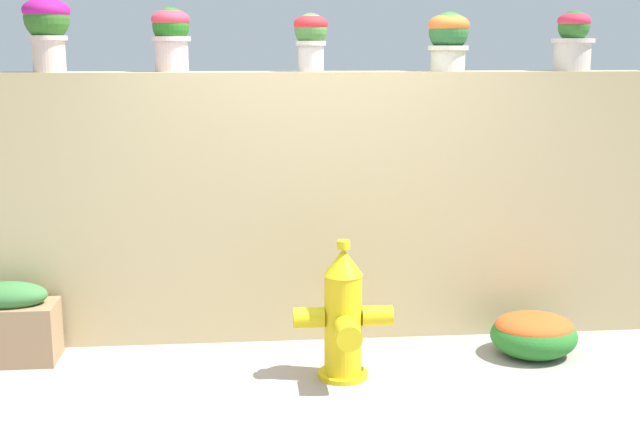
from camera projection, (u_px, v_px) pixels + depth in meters
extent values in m
plane|color=gray|center=(330.00, 407.00, 4.70)|extent=(24.00, 24.00, 0.00)
cube|color=tan|center=(312.00, 206.00, 5.75)|extent=(6.06, 0.30, 1.87)
cylinder|color=beige|center=(49.00, 54.00, 5.38)|extent=(0.21, 0.21, 0.24)
cylinder|color=beige|center=(48.00, 38.00, 5.36)|extent=(0.25, 0.25, 0.03)
sphere|color=#306723|center=(47.00, 18.00, 5.33)|extent=(0.29, 0.29, 0.29)
ellipsoid|color=#AF1980|center=(46.00, 10.00, 5.32)|extent=(0.31, 0.31, 0.16)
cylinder|color=beige|center=(172.00, 54.00, 5.49)|extent=(0.22, 0.22, 0.23)
cylinder|color=beige|center=(171.00, 39.00, 5.47)|extent=(0.26, 0.26, 0.03)
sphere|color=#20621A|center=(171.00, 26.00, 5.45)|extent=(0.25, 0.25, 0.25)
ellipsoid|color=#DB3144|center=(171.00, 19.00, 5.44)|extent=(0.26, 0.26, 0.13)
cylinder|color=beige|center=(311.00, 56.00, 5.51)|extent=(0.17, 0.17, 0.20)
cylinder|color=beige|center=(311.00, 43.00, 5.49)|extent=(0.20, 0.20, 0.03)
sphere|color=#417333|center=(311.00, 30.00, 5.48)|extent=(0.22, 0.22, 0.22)
ellipsoid|color=red|center=(311.00, 24.00, 5.47)|extent=(0.23, 0.23, 0.12)
cylinder|color=beige|center=(448.00, 58.00, 5.61)|extent=(0.23, 0.23, 0.17)
cylinder|color=beige|center=(448.00, 48.00, 5.59)|extent=(0.28, 0.28, 0.03)
sphere|color=#29642E|center=(449.00, 32.00, 5.57)|extent=(0.27, 0.27, 0.27)
ellipsoid|color=orange|center=(449.00, 25.00, 5.56)|extent=(0.28, 0.28, 0.15)
cylinder|color=beige|center=(572.00, 55.00, 5.71)|extent=(0.25, 0.25, 0.22)
cylinder|color=beige|center=(573.00, 41.00, 5.70)|extent=(0.30, 0.30, 0.03)
sphere|color=#316826|center=(574.00, 26.00, 5.68)|extent=(0.22, 0.22, 0.22)
ellipsoid|color=#E32E49|center=(574.00, 21.00, 5.67)|extent=(0.23, 0.23, 0.12)
cylinder|color=yellow|center=(343.00, 374.00, 5.14)|extent=(0.31, 0.31, 0.03)
cylinder|color=yellow|center=(343.00, 326.00, 5.08)|extent=(0.23, 0.23, 0.66)
cone|color=gold|center=(343.00, 262.00, 5.00)|extent=(0.24, 0.24, 0.17)
cylinder|color=gold|center=(343.00, 245.00, 4.98)|extent=(0.08, 0.08, 0.05)
cylinder|color=gold|center=(309.00, 318.00, 5.05)|extent=(0.19, 0.13, 0.13)
cylinder|color=gold|center=(377.00, 316.00, 5.09)|extent=(0.19, 0.13, 0.13)
cylinder|color=gold|center=(347.00, 334.00, 4.86)|extent=(0.16, 0.21, 0.16)
ellipsoid|color=#297429|center=(534.00, 336.00, 5.48)|extent=(0.58, 0.52, 0.30)
ellipsoid|color=#E6521F|center=(534.00, 326.00, 5.47)|extent=(0.52, 0.46, 0.16)
cube|color=#967652|center=(10.00, 333.00, 5.36)|extent=(0.61, 0.33, 0.39)
ellipsoid|color=#397339|center=(7.00, 296.00, 5.31)|extent=(0.52, 0.28, 0.18)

